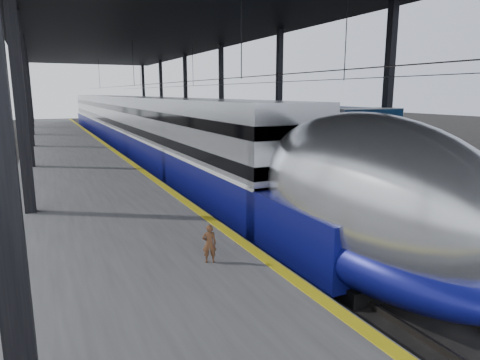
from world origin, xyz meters
TOP-DOWN VIEW (x-y plane):
  - ground at (0.00, 0.00)m, footprint 160.00×160.00m
  - platform at (-3.50, 20.00)m, footprint 6.00×80.00m
  - yellow_strip at (-0.70, 20.00)m, footprint 0.30×80.00m
  - rails at (4.50, 20.00)m, footprint 6.52×80.00m
  - canopy at (1.90, 20.00)m, footprint 18.00×75.00m
  - tgv_train at (2.00, 25.32)m, footprint 3.22×65.20m
  - second_train at (7.00, 30.25)m, footprint 3.11×56.05m
  - child at (-1.98, -1.59)m, footprint 0.39×0.31m

SIDE VIEW (x-z plane):
  - ground at x=0.00m, z-range 0.00..0.00m
  - rails at x=4.50m, z-range 0.00..0.16m
  - platform at x=-3.50m, z-range 0.00..1.00m
  - yellow_strip at x=-0.70m, z-range 1.00..1.01m
  - child at x=-1.98m, z-range 1.00..1.92m
  - tgv_train at x=2.00m, z-range -0.15..4.46m
  - second_train at x=7.00m, z-range 0.03..4.31m
  - canopy at x=1.90m, z-range 4.38..13.85m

